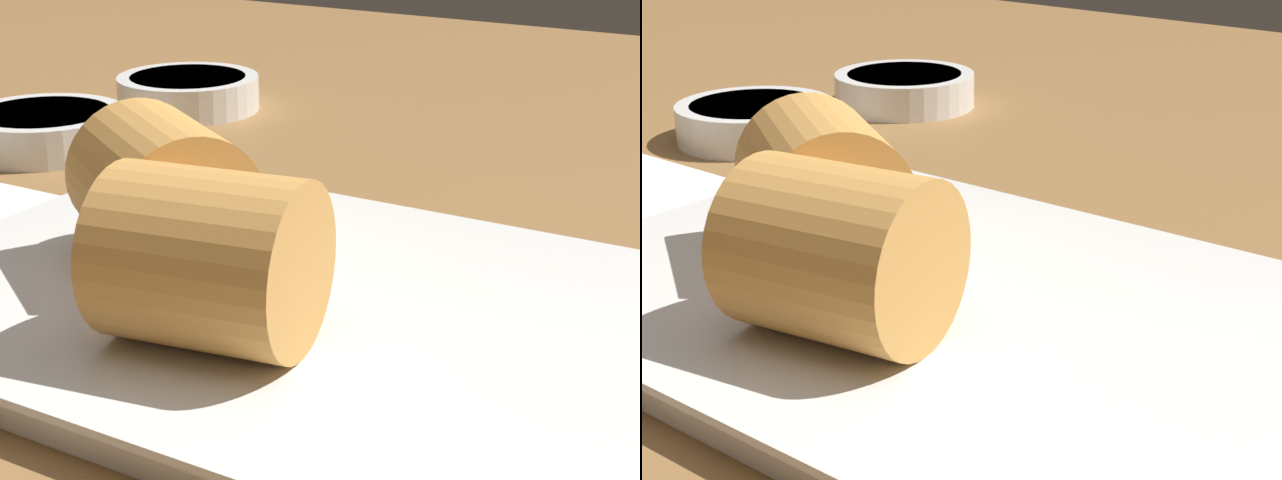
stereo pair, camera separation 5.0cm
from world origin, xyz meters
TOP-DOWN VIEW (x-y plane):
  - table_surface at (0.00, 0.00)cm, footprint 180.00×140.00cm
  - serving_plate at (1.44, 1.21)cm, footprint 33.39×22.20cm
  - roll_front_left at (-0.03, -3.59)cm, footprint 8.12×7.03cm
  - roll_front_right at (-6.12, 1.60)cm, footprint 8.84×8.65cm
  - dipping_bowl_near at (-25.30, 14.83)cm, footprint 9.49×9.49cm
  - dipping_bowl_far at (-23.83, 26.87)cm, footprint 9.49×9.49cm

SIDE VIEW (x-z plane):
  - table_surface at x=0.00cm, z-range 0.00..2.00cm
  - serving_plate at x=1.44cm, z-range 2.01..3.51cm
  - dipping_bowl_near at x=-25.30cm, z-range 2.10..4.37cm
  - dipping_bowl_far at x=-23.83cm, z-range 2.10..4.37cm
  - roll_front_left at x=-0.03cm, z-range 3.50..9.51cm
  - roll_front_right at x=-6.12cm, z-range 3.50..9.51cm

